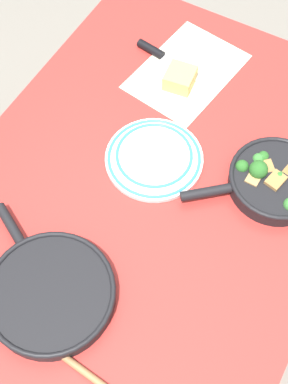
% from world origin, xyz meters
% --- Properties ---
extents(ground_plane, '(14.00, 14.00, 0.00)m').
position_xyz_m(ground_plane, '(0.00, 0.00, 0.00)').
color(ground_plane, slate).
extents(dining_table_red, '(1.32, 0.91, 0.77)m').
position_xyz_m(dining_table_red, '(0.00, 0.00, 0.69)').
color(dining_table_red, '#B72D28').
rests_on(dining_table_red, ground_plane).
extents(skillet_broccoli, '(0.28, 0.30, 0.07)m').
position_xyz_m(skillet_broccoli, '(0.18, -0.26, 0.79)').
color(skillet_broccoli, black).
rests_on(skillet_broccoli, dining_table_red).
extents(skillet_eggs, '(0.28, 0.37, 0.04)m').
position_xyz_m(skillet_eggs, '(-0.32, 0.05, 0.79)').
color(skillet_eggs, black).
rests_on(skillet_eggs, dining_table_red).
extents(wooden_spoon, '(0.06, 0.41, 0.02)m').
position_xyz_m(wooden_spoon, '(-0.42, -0.08, 0.77)').
color(wooden_spoon, '#996B42').
rests_on(wooden_spoon, dining_table_red).
extents(parchment_sheet, '(0.35, 0.27, 0.00)m').
position_xyz_m(parchment_sheet, '(0.41, 0.09, 0.77)').
color(parchment_sheet, beige).
rests_on(parchment_sheet, dining_table_red).
extents(grater_knife, '(0.07, 0.28, 0.02)m').
position_xyz_m(grater_knife, '(0.42, 0.16, 0.77)').
color(grater_knife, silver).
rests_on(grater_knife, dining_table_red).
extents(cheese_block, '(0.09, 0.09, 0.05)m').
position_xyz_m(cheese_block, '(0.36, 0.09, 0.79)').
color(cheese_block, '#E0C15B').
rests_on(cheese_block, dining_table_red).
extents(dinner_plate_stack, '(0.25, 0.25, 0.03)m').
position_xyz_m(dinner_plate_stack, '(0.10, 0.03, 0.78)').
color(dinner_plate_stack, white).
rests_on(dinner_plate_stack, dining_table_red).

